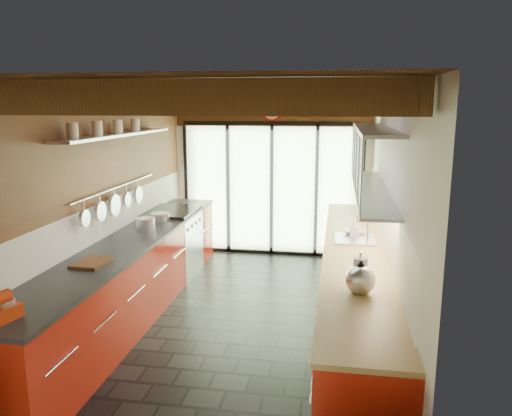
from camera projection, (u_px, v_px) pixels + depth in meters
name	position (u px, v px, depth m)	size (l,w,h in m)	color
ground	(240.00, 321.00, 5.73)	(5.50, 5.50, 0.00)	black
room_shell	(239.00, 179.00, 5.39)	(5.50, 5.50, 5.50)	silver
ceiling_beams	(245.00, 102.00, 5.59)	(3.14, 5.06, 4.90)	#593316
glass_door	(272.00, 154.00, 7.99)	(2.95, 0.10, 2.90)	#C6EAAD
left_counter	(133.00, 277.00, 5.84)	(0.68, 5.00, 0.92)	#AA1D0E
range_stove	(173.00, 243.00, 7.24)	(0.66, 0.90, 0.97)	silver
right_counter	(354.00, 290.00, 5.43)	(0.68, 5.00, 0.92)	#AA1D0E
sink_assembly	(356.00, 236.00, 5.71)	(0.45, 0.52, 0.43)	silver
upper_cabinets_right	(373.00, 160.00, 5.41)	(0.34, 3.00, 3.00)	silver
left_wall_fixtures	(117.00, 157.00, 5.77)	(0.28, 2.60, 0.96)	silver
stand_mixer	(3.00, 309.00, 3.56)	(0.20, 0.27, 0.22)	red
pot_large	(146.00, 224.00, 6.17)	(0.23, 0.23, 0.15)	silver
pot_small	(160.00, 217.00, 6.67)	(0.26, 0.26, 0.10)	silver
cutting_board	(92.00, 262.00, 4.83)	(0.28, 0.39, 0.03)	brown
kettle	(360.00, 278.00, 4.07)	(0.28, 0.32, 0.29)	silver
paper_towel	(360.00, 274.00, 4.15)	(0.16, 0.16, 0.33)	white
soap_bottle	(354.00, 229.00, 5.79)	(0.09, 0.09, 0.20)	silver
bowl	(354.00, 232.00, 5.93)	(0.24, 0.24, 0.06)	silver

